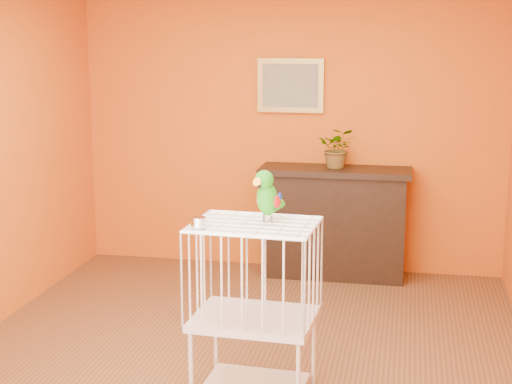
# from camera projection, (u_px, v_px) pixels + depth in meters

# --- Properties ---
(ground) EXTENTS (4.50, 4.50, 0.00)m
(ground) POSITION_uv_depth(u_px,v_px,m) (240.00, 357.00, 5.50)
(ground) COLOR brown
(ground) RESTS_ON ground
(room_shell) EXTENTS (4.50, 4.50, 4.50)m
(room_shell) POSITION_uv_depth(u_px,v_px,m) (239.00, 133.00, 5.18)
(room_shell) COLOR #D66214
(room_shell) RESTS_ON ground
(console_cabinet) EXTENTS (1.38, 0.49, 1.02)m
(console_cabinet) POSITION_uv_depth(u_px,v_px,m) (334.00, 222.00, 7.24)
(console_cabinet) COLOR black
(console_cabinet) RESTS_ON ground
(potted_plant) EXTENTS (0.34, 0.37, 0.29)m
(potted_plant) POSITION_uv_depth(u_px,v_px,m) (338.00, 152.00, 7.13)
(potted_plant) COLOR #26722D
(potted_plant) RESTS_ON console_cabinet
(framed_picture) EXTENTS (0.62, 0.04, 0.50)m
(framed_picture) POSITION_uv_depth(u_px,v_px,m) (290.00, 85.00, 7.27)
(framed_picture) COLOR #B28C3F
(framed_picture) RESTS_ON room_shell
(birdcage) EXTENTS (0.76, 0.60, 1.12)m
(birdcage) POSITION_uv_depth(u_px,v_px,m) (254.00, 310.00, 4.77)
(birdcage) COLOR white
(birdcage) RESTS_ON ground
(feed_cup) EXTENTS (0.09, 0.09, 0.06)m
(feed_cup) POSITION_uv_depth(u_px,v_px,m) (198.00, 222.00, 4.54)
(feed_cup) COLOR silver
(feed_cup) RESTS_ON birdcage
(parrot) EXTENTS (0.18, 0.29, 0.32)m
(parrot) POSITION_uv_depth(u_px,v_px,m) (267.00, 195.00, 4.67)
(parrot) COLOR #59544C
(parrot) RESTS_ON birdcage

